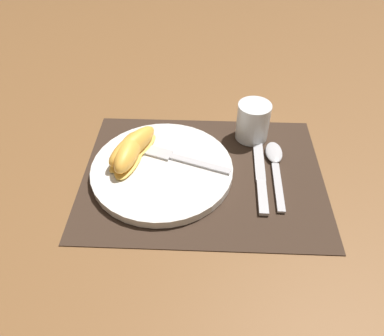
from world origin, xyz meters
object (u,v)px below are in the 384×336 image
knife (258,175)px  citrus_wedge_0 (130,147)px  citrus_wedge_1 (126,153)px  spoon (273,161)px  plate (160,168)px  fork (172,157)px  juice_glass (251,123)px

knife → citrus_wedge_0: size_ratio=1.52×
citrus_wedge_0 → citrus_wedge_1: 0.02m
citrus_wedge_0 → spoon: bearing=1.0°
plate → fork: fork is taller
citrus_wedge_1 → juice_glass: bearing=23.1°
plate → citrus_wedge_0: size_ratio=2.01×
juice_glass → citrus_wedge_0: size_ratio=0.60×
fork → citrus_wedge_0: (-0.08, 0.01, 0.02)m
plate → juice_glass: bearing=32.4°
juice_glass → spoon: 0.10m
plate → citrus_wedge_0: (-0.06, 0.03, 0.03)m
plate → fork: 0.03m
plate → juice_glass: (0.18, 0.11, 0.03)m
juice_glass → fork: 0.18m
juice_glass → fork: bearing=-149.3°
knife → fork: (-0.17, 0.03, 0.02)m
spoon → citrus_wedge_0: size_ratio=1.39×
juice_glass → knife: 0.13m
knife → fork: bearing=170.4°
juice_glass → citrus_wedge_1: (-0.24, -0.10, -0.00)m
fork → juice_glass: bearing=30.7°
juice_glass → citrus_wedge_0: bearing=-160.3°
plate → fork: (0.02, 0.02, 0.01)m
juice_glass → citrus_wedge_0: (-0.24, -0.08, -0.00)m
plate → citrus_wedge_1: (-0.06, 0.01, 0.03)m
plate → juice_glass: juice_glass is taller
citrus_wedge_1 → fork: bearing=7.0°
juice_glass → citrus_wedge_1: juice_glass is taller
knife → plate: bearing=177.7°
plate → spoon: (0.22, 0.03, -0.00)m
plate → citrus_wedge_1: bearing=171.0°
juice_glass → citrus_wedge_0: 0.25m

